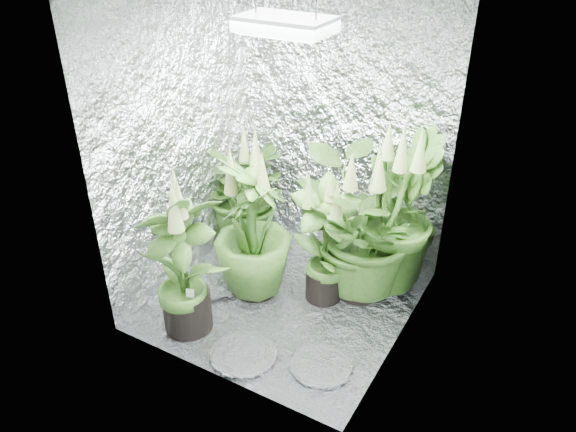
% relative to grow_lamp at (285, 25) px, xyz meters
% --- Properties ---
extents(ground, '(1.60, 1.60, 0.00)m').
position_rel_grow_lamp_xyz_m(ground, '(0.00, 0.00, -1.83)').
color(ground, silver).
rests_on(ground, ground).
extents(walls, '(1.62, 1.62, 2.00)m').
position_rel_grow_lamp_xyz_m(walls, '(0.00, 0.00, -0.83)').
color(walls, silver).
rests_on(walls, ground).
extents(grow_lamp, '(0.50, 0.30, 0.22)m').
position_rel_grow_lamp_xyz_m(grow_lamp, '(0.00, 0.00, 0.00)').
color(grow_lamp, gray).
rests_on(grow_lamp, ceiling).
extents(plant_a, '(0.88, 0.88, 0.93)m').
position_rel_grow_lamp_xyz_m(plant_a, '(-0.64, 0.50, -1.39)').
color(plant_a, black).
rests_on(plant_a, ground).
extents(plant_b, '(0.62, 0.62, 0.95)m').
position_rel_grow_lamp_xyz_m(plant_b, '(0.21, 0.15, -1.39)').
color(plant_b, black).
rests_on(plant_b, ground).
extents(plant_c, '(0.68, 0.68, 1.22)m').
position_rel_grow_lamp_xyz_m(plant_c, '(0.56, 0.56, -1.26)').
color(plant_c, black).
rests_on(plant_c, ground).
extents(plant_d, '(0.75, 0.75, 1.06)m').
position_rel_grow_lamp_xyz_m(plant_d, '(-0.25, -0.01, -1.35)').
color(plant_d, black).
rests_on(plant_d, ground).
extents(plant_e, '(1.20, 1.20, 1.08)m').
position_rel_grow_lamp_xyz_m(plant_e, '(0.40, 0.33, -1.32)').
color(plant_e, black).
rests_on(plant_e, ground).
extents(plant_f, '(0.72, 0.72, 1.09)m').
position_rel_grow_lamp_xyz_m(plant_f, '(-0.41, -0.54, -1.33)').
color(plant_f, black).
rests_on(plant_f, ground).
extents(circulation_fan, '(0.21, 0.33, 0.40)m').
position_rel_grow_lamp_xyz_m(circulation_fan, '(0.58, 0.48, -1.66)').
color(circulation_fan, black).
rests_on(circulation_fan, ground).
extents(plant_label, '(0.05, 0.04, 0.08)m').
position_rel_grow_lamp_xyz_m(plant_label, '(-0.34, -0.58, -1.53)').
color(plant_label, white).
rests_on(plant_label, plant_f).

